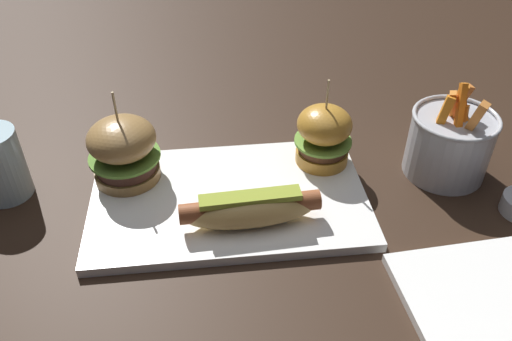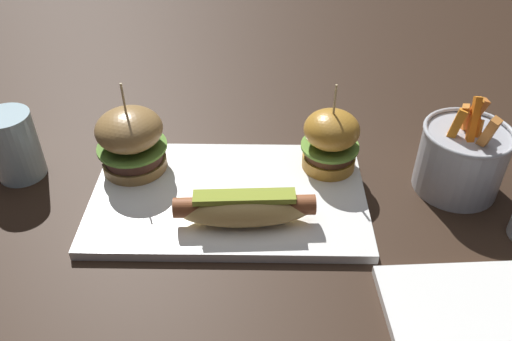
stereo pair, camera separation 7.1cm
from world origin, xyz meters
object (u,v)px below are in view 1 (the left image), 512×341
at_px(hot_dog, 250,209).
at_px(slider_left, 123,149).
at_px(slider_right, 324,135).
at_px(fries_bucket, 450,143).
at_px(platter_main, 229,199).
at_px(side_plate, 500,312).

distance_m(hot_dog, slider_left, 0.20).
bearing_deg(slider_right, fries_bucket, -8.91).
relative_size(platter_main, side_plate, 1.91).
relative_size(slider_left, slider_right, 1.03).
xyz_separation_m(hot_dog, slider_right, (0.12, 0.12, 0.02)).
bearing_deg(hot_dog, side_plate, -32.11).
distance_m(platter_main, fries_bucket, 0.33).
bearing_deg(slider_left, slider_right, 1.48).
relative_size(slider_right, side_plate, 0.68).
xyz_separation_m(hot_dog, fries_bucket, (0.30, 0.09, 0.01)).
bearing_deg(side_plate, hot_dog, 147.89).
relative_size(hot_dog, slider_right, 1.34).
height_order(hot_dog, slider_right, slider_right).
bearing_deg(hot_dog, slider_right, 45.48).
height_order(hot_dog, fries_bucket, fries_bucket).
bearing_deg(side_plate, fries_bucket, 81.48).
height_order(hot_dog, side_plate, hot_dog).
distance_m(fries_bucket, side_plate, 0.27).
xyz_separation_m(platter_main, fries_bucket, (0.33, 0.04, 0.05)).
bearing_deg(hot_dog, slider_left, 145.40).
height_order(fries_bucket, side_plate, fries_bucket).
xyz_separation_m(hot_dog, slider_left, (-0.17, 0.12, 0.02)).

